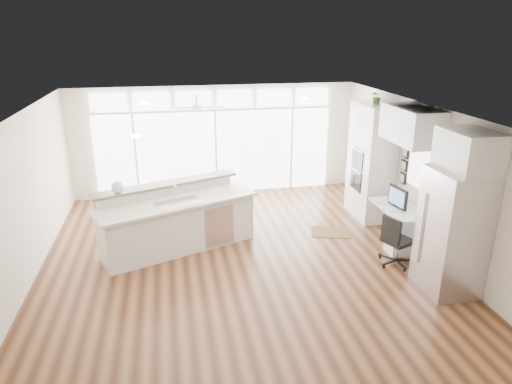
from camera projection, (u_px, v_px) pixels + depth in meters
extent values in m
cube|color=#412414|center=(242.00, 266.00, 8.12)|extent=(7.00, 8.00, 0.02)
cube|color=white|center=(240.00, 115.00, 7.20)|extent=(7.00, 8.00, 0.02)
cube|color=beige|center=(215.00, 140.00, 11.35)|extent=(7.00, 0.04, 2.70)
cube|color=beige|center=(313.00, 350.00, 3.96)|extent=(7.00, 0.04, 2.70)
cube|color=beige|center=(17.00, 209.00, 7.03)|extent=(0.04, 8.00, 2.70)
cube|color=beige|center=(431.00, 182.00, 8.28)|extent=(0.04, 8.00, 2.70)
cube|color=white|center=(216.00, 153.00, 11.39)|extent=(5.80, 0.06, 2.08)
cube|color=white|center=(214.00, 99.00, 10.94)|extent=(5.90, 0.06, 0.40)
cube|color=silver|center=(421.00, 167.00, 8.48)|extent=(0.04, 0.85, 0.85)
cube|color=white|center=(196.00, 103.00, 9.77)|extent=(1.16, 1.16, 0.32)
cube|color=#F0E6CC|center=(238.00, 114.00, 7.39)|extent=(3.40, 3.00, 0.02)
cube|color=silver|center=(371.00, 161.00, 9.92)|extent=(0.64, 1.20, 2.50)
cube|color=silver|center=(398.00, 226.00, 8.82)|extent=(0.72, 1.30, 0.76)
cube|color=silver|center=(412.00, 125.00, 8.16)|extent=(0.64, 1.30, 0.64)
cube|color=silver|center=(452.00, 232.00, 7.08)|extent=(0.76, 0.90, 2.00)
cube|color=silver|center=(469.00, 151.00, 6.65)|extent=(0.64, 0.90, 0.60)
cube|color=black|center=(404.00, 165.00, 9.10)|extent=(0.06, 0.22, 0.80)
cube|color=silver|center=(178.00, 220.00, 8.56)|extent=(3.20, 2.14, 1.19)
cube|color=#382711|center=(331.00, 232.00, 9.44)|extent=(0.93, 0.78, 0.01)
cube|color=black|center=(398.00, 240.00, 8.03)|extent=(0.61, 0.59, 0.93)
sphere|color=silver|center=(118.00, 187.00, 8.16)|extent=(0.27, 0.27, 0.23)
cube|color=black|center=(398.00, 197.00, 8.60)|extent=(0.18, 0.53, 0.44)
cube|color=silver|center=(388.00, 208.00, 8.64)|extent=(0.13, 0.31, 0.01)
imported|color=#36622A|center=(377.00, 98.00, 9.45)|extent=(0.27, 0.30, 0.23)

